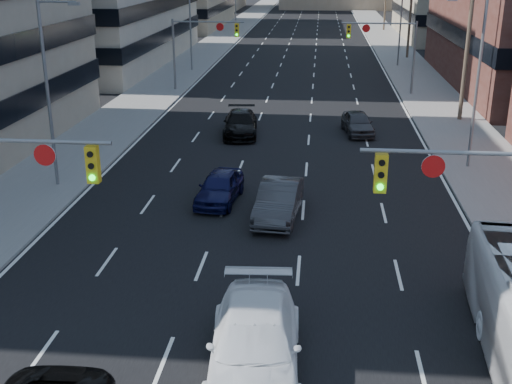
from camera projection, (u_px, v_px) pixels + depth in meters
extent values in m
cube|color=black|center=(310.00, 13.00, 133.92)|extent=(18.00, 300.00, 0.02)
cube|color=slate|center=(255.00, 12.00, 134.95)|extent=(5.00, 300.00, 0.15)
cube|color=slate|center=(366.00, 13.00, 132.84)|extent=(5.00, 300.00, 0.15)
cylinder|color=slate|center=(2.00, 140.00, 18.50)|extent=(6.50, 0.12, 0.12)
cube|color=gold|center=(93.00, 164.00, 18.48)|extent=(0.35, 0.28, 1.10)
cylinder|color=black|center=(90.00, 154.00, 18.21)|extent=(0.18, 0.06, 0.18)
cylinder|color=black|center=(91.00, 166.00, 18.33)|extent=(0.18, 0.06, 0.18)
cylinder|color=#0CE526|center=(92.00, 178.00, 18.45)|extent=(0.18, 0.06, 0.18)
cylinder|color=white|center=(45.00, 155.00, 18.49)|extent=(0.64, 0.06, 0.64)
cylinder|color=slate|center=(482.00, 153.00, 17.26)|extent=(6.50, 0.12, 0.12)
cube|color=gold|center=(381.00, 173.00, 17.73)|extent=(0.35, 0.28, 1.10)
cylinder|color=black|center=(382.00, 163.00, 17.46)|extent=(0.18, 0.06, 0.18)
cylinder|color=black|center=(381.00, 175.00, 17.58)|extent=(0.18, 0.06, 0.18)
cylinder|color=#0CE526|center=(380.00, 187.00, 17.70)|extent=(0.18, 0.06, 0.18)
cylinder|color=white|center=(433.00, 166.00, 17.48)|extent=(0.64, 0.06, 0.64)
cylinder|color=slate|center=(174.00, 55.00, 54.35)|extent=(0.18, 0.18, 6.00)
cylinder|color=slate|center=(208.00, 22.00, 53.11)|extent=(6.00, 0.12, 0.12)
cube|color=gold|center=(237.00, 30.00, 53.12)|extent=(0.35, 0.28, 1.10)
cylinder|color=black|center=(237.00, 26.00, 52.85)|extent=(0.18, 0.06, 0.18)
cylinder|color=black|center=(237.00, 30.00, 52.97)|extent=(0.18, 0.06, 0.18)
cylinder|color=#0CE526|center=(237.00, 35.00, 53.09)|extent=(0.18, 0.06, 0.18)
cylinder|color=white|center=(220.00, 27.00, 53.13)|extent=(0.64, 0.06, 0.64)
cylinder|color=slate|center=(414.00, 59.00, 52.51)|extent=(0.18, 0.18, 6.00)
cylinder|color=slate|center=(379.00, 23.00, 51.83)|extent=(6.00, 0.12, 0.12)
cube|color=gold|center=(349.00, 31.00, 52.27)|extent=(0.35, 0.28, 1.10)
cylinder|color=black|center=(349.00, 27.00, 52.00)|extent=(0.18, 0.06, 0.18)
cylinder|color=black|center=(349.00, 31.00, 52.12)|extent=(0.18, 0.06, 0.18)
cylinder|color=#0CE526|center=(349.00, 36.00, 52.24)|extent=(0.18, 0.06, 0.18)
cylinder|color=white|center=(366.00, 28.00, 52.03)|extent=(0.64, 0.06, 0.64)
cylinder|color=#4C3D2D|center=(468.00, 41.00, 43.04)|extent=(0.28, 0.28, 11.00)
cylinder|color=#4C3D2D|center=(411.00, 9.00, 71.08)|extent=(0.28, 0.28, 11.00)
cylinder|color=slate|center=(48.00, 98.00, 30.51)|extent=(0.16, 0.16, 9.00)
cylinder|color=slate|center=(57.00, 2.00, 28.92)|extent=(1.80, 0.10, 0.10)
cube|color=slate|center=(74.00, 4.00, 28.87)|extent=(0.50, 0.22, 0.14)
cylinder|color=slate|center=(190.00, 26.00, 63.23)|extent=(0.16, 0.16, 9.00)
cylinder|color=slate|center=(236.00, 3.00, 95.95)|extent=(0.16, 0.16, 9.00)
cylinder|color=slate|center=(477.00, 86.00, 33.25)|extent=(0.16, 0.16, 9.00)
cylinder|color=slate|center=(401.00, 23.00, 65.97)|extent=(0.16, 0.16, 9.00)
imported|color=white|center=(255.00, 345.00, 17.37)|extent=(2.85, 6.27, 1.78)
imported|color=#0D0F37|center=(220.00, 187.00, 29.85)|extent=(2.10, 4.39, 1.45)
imported|color=#303033|center=(279.00, 200.00, 27.99)|extent=(2.07, 4.94, 1.59)
imported|color=black|center=(240.00, 124.00, 41.19)|extent=(2.57, 5.38, 1.51)
imported|color=#38383A|center=(358.00, 123.00, 41.50)|extent=(2.25, 4.43, 1.45)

